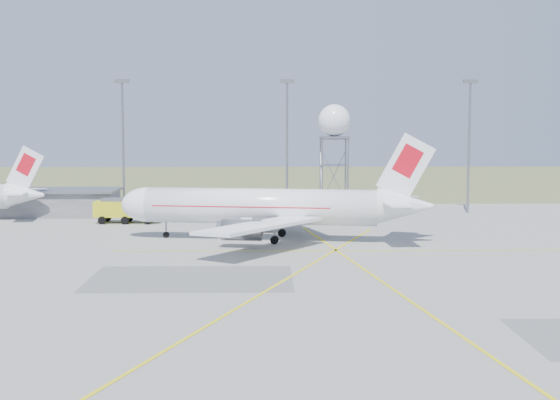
{
  "coord_description": "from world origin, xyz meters",
  "views": [
    {
      "loc": [
        -13.46,
        -53.29,
        13.57
      ],
      "look_at": [
        -11.59,
        40.0,
        4.58
      ],
      "focal_mm": 50.0,
      "sensor_mm": 36.0,
      "label": 1
    }
  ],
  "objects": [
    {
      "name": "ground",
      "position": [
        0.0,
        0.0,
        0.0
      ],
      "size": [
        400.0,
        400.0,
        0.0
      ],
      "primitive_type": "plane",
      "color": "#A1A19C",
      "rests_on": "ground"
    },
    {
      "name": "grass_strip",
      "position": [
        0.0,
        140.0,
        0.01
      ],
      "size": [
        400.0,
        120.0,
        0.03
      ],
      "primitive_type": "cube",
      "color": "#505931",
      "rests_on": "ground"
    },
    {
      "name": "building_grey",
      "position": [
        -45.0,
        64.0,
        1.97
      ],
      "size": [
        19.0,
        10.0,
        3.9
      ],
      "color": "gray",
      "rests_on": "ground"
    },
    {
      "name": "mast_a",
      "position": [
        -35.0,
        66.0,
        12.07
      ],
      "size": [
        2.2,
        0.5,
        20.5
      ],
      "color": "slate",
      "rests_on": "ground"
    },
    {
      "name": "mast_b",
      "position": [
        -10.0,
        66.0,
        12.07
      ],
      "size": [
        2.2,
        0.5,
        20.5
      ],
      "color": "slate",
      "rests_on": "ground"
    },
    {
      "name": "mast_c",
      "position": [
        18.0,
        66.0,
        12.07
      ],
      "size": [
        2.2,
        0.5,
        20.5
      ],
      "color": "slate",
      "rests_on": "ground"
    },
    {
      "name": "airliner_main",
      "position": [
        -13.28,
        38.11,
        3.9
      ],
      "size": [
        37.3,
        35.86,
        12.72
      ],
      "rotation": [
        0.0,
        0.0,
        2.97
      ],
      "color": "white",
      "rests_on": "ground"
    },
    {
      "name": "radar_tower",
      "position": [
        -3.52,
        57.61,
        9.27
      ],
      "size": [
        4.56,
        4.56,
        16.51
      ],
      "color": "slate",
      "rests_on": "ground"
    },
    {
      "name": "fire_truck",
      "position": [
        -32.32,
        54.64,
        1.7
      ],
      "size": [
        8.97,
        3.8,
        3.55
      ],
      "rotation": [
        0.0,
        0.0,
        -0.04
      ],
      "color": "#CCCE18",
      "rests_on": "ground"
    }
  ]
}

